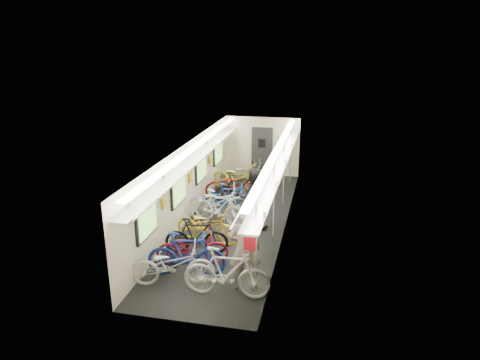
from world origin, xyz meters
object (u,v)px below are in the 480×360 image
at_px(passenger_near, 245,249).
at_px(backpack, 250,241).
at_px(bicycle_1, 186,254).
at_px(bicycle_0, 172,265).
at_px(passenger_mid, 253,199).

distance_m(passenger_near, backpack, 0.41).
xyz_separation_m(bicycle_1, passenger_near, (1.44, -0.25, 0.41)).
height_order(bicycle_0, backpack, backpack).
bearing_deg(backpack, bicycle_0, -179.45).
bearing_deg(passenger_mid, bicycle_1, 69.76).
bearing_deg(backpack, passenger_mid, 100.39).
xyz_separation_m(passenger_near, backpack, (0.17, -0.21, 0.31)).
distance_m(bicycle_1, passenger_near, 1.51).
bearing_deg(passenger_near, bicycle_0, -5.39).
bearing_deg(bicycle_0, bicycle_1, -36.34).
height_order(passenger_near, backpack, passenger_near).
relative_size(bicycle_1, backpack, 4.88).
distance_m(passenger_mid, backpack, 3.55).
height_order(bicycle_1, passenger_near, passenger_near).
bearing_deg(passenger_mid, bicycle_0, 69.33).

